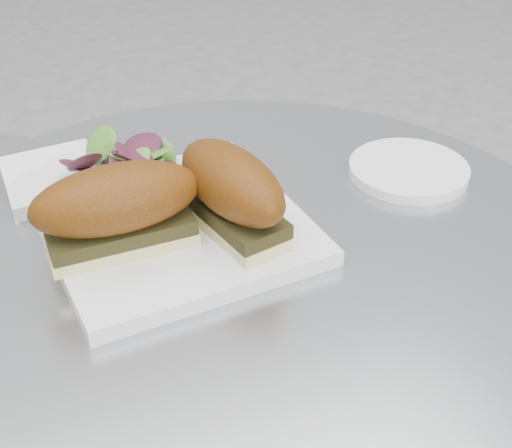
{
  "coord_description": "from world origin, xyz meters",
  "views": [
    {
      "loc": [
        -0.18,
        -0.49,
        1.13
      ],
      "look_at": [
        0.02,
        -0.0,
        0.77
      ],
      "focal_mm": 50.0,
      "sensor_mm": 36.0,
      "label": 1
    }
  ],
  "objects": [
    {
      "name": "sandwich_left",
      "position": [
        -0.1,
        0.04,
        0.79
      ],
      "size": [
        0.15,
        0.07,
        0.08
      ],
      "rotation": [
        0.0,
        0.0,
        0.02
      ],
      "color": "#F4E998",
      "rests_on": "plate"
    },
    {
      "name": "sandwich_right",
      "position": [
        0.0,
        0.03,
        0.79
      ],
      "size": [
        0.09,
        0.15,
        0.08
      ],
      "rotation": [
        0.0,
        0.0,
        -1.35
      ],
      "color": "#F4E998",
      "rests_on": "plate"
    },
    {
      "name": "saucer",
      "position": [
        0.23,
        0.07,
        0.74
      ],
      "size": [
        0.13,
        0.13,
        0.01
      ],
      "primitive_type": "cylinder",
      "color": "white",
      "rests_on": "table"
    },
    {
      "name": "table",
      "position": [
        0.0,
        0.0,
        0.49
      ],
      "size": [
        0.7,
        0.7,
        0.73
      ],
      "color": "#A6AAAD",
      "rests_on": "ground"
    },
    {
      "name": "napkin",
      "position": [
        -0.12,
        0.17,
        0.74
      ],
      "size": [
        0.16,
        0.16,
        0.02
      ],
      "primitive_type": null,
      "rotation": [
        0.0,
        0.0,
        -0.27
      ],
      "color": "white",
      "rests_on": "table"
    },
    {
      "name": "plate",
      "position": [
        -0.04,
        0.06,
        0.74
      ],
      "size": [
        0.26,
        0.26,
        0.02
      ],
      "primitive_type": "cube",
      "rotation": [
        0.0,
        0.0,
        0.09
      ],
      "color": "white",
      "rests_on": "table"
    },
    {
      "name": "salad",
      "position": [
        -0.06,
        0.13,
        0.77
      ],
      "size": [
        0.11,
        0.11,
        0.05
      ],
      "primitive_type": null,
      "color": "#669B32",
      "rests_on": "plate"
    }
  ]
}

